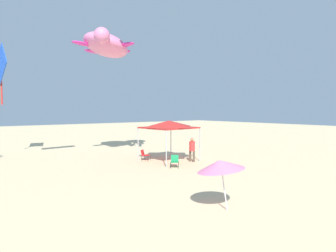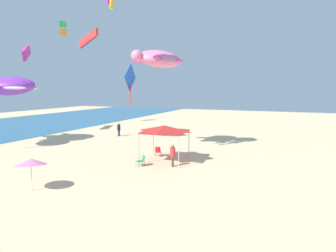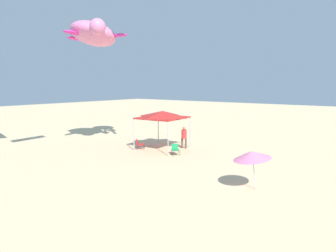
{
  "view_description": "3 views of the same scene",
  "coord_description": "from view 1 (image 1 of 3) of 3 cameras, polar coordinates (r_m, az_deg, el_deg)",
  "views": [
    {
      "loc": [
        -16.17,
        13.88,
        3.86
      ],
      "look_at": [
        1.39,
        0.3,
        2.59
      ],
      "focal_mm": 29.69,
      "sensor_mm": 36.0,
      "label": 1
    },
    {
      "loc": [
        -20.62,
        -8.1,
        6.1
      ],
      "look_at": [
        -0.89,
        0.29,
        3.21
      ],
      "focal_mm": 29.28,
      "sensor_mm": 36.0,
      "label": 2
    },
    {
      "loc": [
        -14.41,
        19.64,
        5.19
      ],
      "look_at": [
        0.12,
        0.58,
        1.83
      ],
      "focal_mm": 31.84,
      "sensor_mm": 36.0,
      "label": 3
    }
  ],
  "objects": [
    {
      "name": "kite_diamond_blue",
      "position": [
        27.39,
        -31.11,
        10.38
      ],
      "size": [
        3.57,
        0.48,
        5.12
      ],
      "rotation": [
        0.0,
        0.0,
        3.19
      ],
      "color": "blue"
    },
    {
      "name": "person_watching_sky",
      "position": [
        20.86,
        4.96,
        -4.46
      ],
      "size": [
        0.47,
        0.43,
        1.79
      ],
      "rotation": [
        0.0,
        0.0,
        0.27
      ],
      "color": "brown",
      "rests_on": "ground"
    },
    {
      "name": "folding_chair_near_cooler",
      "position": [
        18.82,
        1.36,
        -7.08
      ],
      "size": [
        0.81,
        0.8,
        0.82
      ],
      "rotation": [
        0.0,
        0.0,
        3.99
      ],
      "color": "black",
      "rests_on": "ground"
    },
    {
      "name": "beach_umbrella",
      "position": [
        10.95,
        10.66,
        -7.9
      ],
      "size": [
        1.89,
        1.87,
        2.14
      ],
      "color": "silver",
      "rests_on": "ground"
    },
    {
      "name": "folding_chair_left_of_tent",
      "position": [
        21.49,
        -4.83,
        -5.79
      ],
      "size": [
        0.81,
        0.78,
        0.82
      ],
      "rotation": [
        0.0,
        0.0,
        5.33
      ],
      "color": "black",
      "rests_on": "ground"
    },
    {
      "name": "kite_turtle_pink",
      "position": [
        24.06,
        -12.64,
        15.9
      ],
      "size": [
        6.03,
        5.98,
        2.51
      ],
      "rotation": [
        0.0,
        0.0,
        2.59
      ],
      "color": "pink"
    },
    {
      "name": "ground",
      "position": [
        21.67,
        2.9,
        -7.12
      ],
      "size": [
        120.0,
        120.0,
        0.1
      ],
      "primitive_type": "cube",
      "color": "beige"
    },
    {
      "name": "canopy_tent",
      "position": [
        20.87,
        0.18,
        0.3
      ],
      "size": [
        3.54,
        3.71,
        3.08
      ],
      "rotation": [
        0.0,
        0.0,
        0.08
      ],
      "color": "#B7B7BC",
      "rests_on": "ground"
    }
  ]
}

